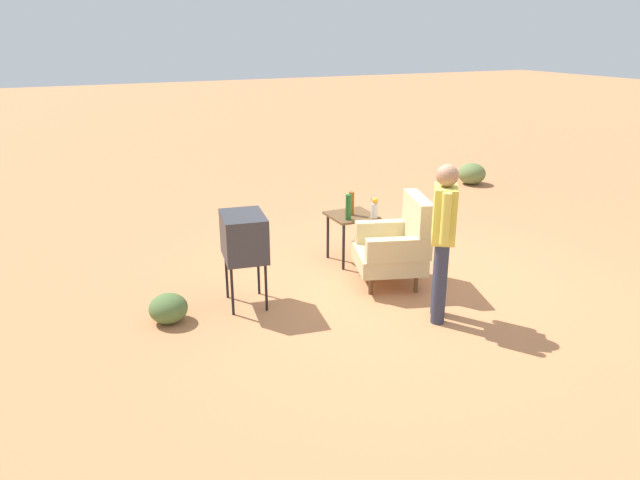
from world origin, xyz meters
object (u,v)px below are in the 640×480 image
object	(u,v)px
armchair	(398,244)
tv_on_stand	(244,237)
person_standing	(443,233)
side_table	(351,221)
bottle_tall_amber	(351,204)
bottle_wine_green	(348,207)
flower_vase	(374,206)

from	to	relation	value
armchair	tv_on_stand	world-z (taller)	armchair
armchair	person_standing	size ratio (longest dim) A/B	0.65
side_table	bottle_tall_amber	bearing A→B (deg)	-38.42
tv_on_stand	person_standing	size ratio (longest dim) A/B	0.63
tv_on_stand	person_standing	xyz separation A→B (m)	(1.17, 1.70, 0.16)
tv_on_stand	bottle_wine_green	bearing A→B (deg)	107.63
person_standing	flower_vase	bearing A→B (deg)	175.02
bottle_wine_green	person_standing	bearing A→B (deg)	6.87
side_table	flower_vase	distance (m)	0.39
tv_on_stand	armchair	bearing A→B (deg)	82.98
tv_on_stand	flower_vase	size ratio (longest dim) A/B	3.89
side_table	tv_on_stand	size ratio (longest dim) A/B	0.62
flower_vase	person_standing	bearing A→B (deg)	-4.98
person_standing	bottle_tall_amber	size ratio (longest dim) A/B	5.47
armchair	side_table	distance (m)	0.89
armchair	person_standing	distance (m)	1.05
bottle_wine_green	side_table	bearing A→B (deg)	141.45
side_table	bottle_wine_green	distance (m)	0.34
person_standing	side_table	bearing A→B (deg)	-178.13
side_table	person_standing	distance (m)	1.86
armchair	person_standing	world-z (taller)	person_standing
tv_on_stand	bottle_wine_green	world-z (taller)	tv_on_stand
flower_vase	tv_on_stand	bearing A→B (deg)	-77.21
side_table	flower_vase	world-z (taller)	flower_vase
armchair	flower_vase	world-z (taller)	armchair
armchair	tv_on_stand	bearing A→B (deg)	-97.02
tv_on_stand	side_table	bearing A→B (deg)	111.66
tv_on_stand	bottle_wine_green	xyz separation A→B (m)	(-0.48, 1.50, 0.01)
armchair	side_table	world-z (taller)	armchair
armchair	bottle_tall_amber	size ratio (longest dim) A/B	3.53
person_standing	bottle_wine_green	xyz separation A→B (m)	(-1.65, -0.20, -0.14)
armchair	bottle_tall_amber	distance (m)	0.92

